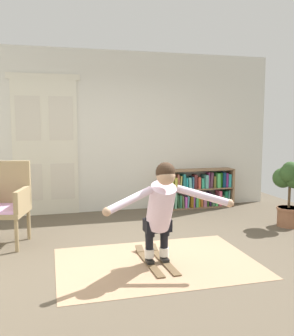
% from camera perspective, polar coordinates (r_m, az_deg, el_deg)
% --- Properties ---
extents(ground_plane, '(7.20, 7.20, 0.00)m').
position_cam_1_polar(ground_plane, '(4.60, 1.28, -13.59)').
color(ground_plane, brown).
extents(back_wall, '(6.00, 0.10, 2.90)m').
position_cam_1_polar(back_wall, '(6.84, -4.74, 5.54)').
color(back_wall, beige).
rests_on(back_wall, ground).
extents(double_door, '(1.22, 0.05, 2.45)m').
position_cam_1_polar(double_door, '(6.69, -15.32, 3.40)').
color(double_door, beige).
rests_on(double_door, ground).
extents(rug, '(2.28, 1.56, 0.01)m').
position_cam_1_polar(rug, '(4.44, 1.49, -14.32)').
color(rug, '#A48162').
rests_on(rug, ground).
extents(bookshelf, '(1.41, 0.30, 0.74)m').
position_cam_1_polar(bookshelf, '(7.19, 7.91, -3.28)').
color(bookshelf, '#89684B').
rests_on(bookshelf, ground).
extents(wicker_chair, '(0.72, 0.72, 1.10)m').
position_cam_1_polar(wicker_chair, '(5.30, -21.11, -4.74)').
color(wicker_chair, '#957F59').
rests_on(wicker_chair, ground).
extents(potted_plant, '(0.41, 0.47, 1.03)m').
position_cam_1_polar(potted_plant, '(6.16, 20.94, -2.73)').
color(potted_plant, brown).
rests_on(potted_plant, ground).
extents(skis_pair, '(0.30, 0.92, 0.07)m').
position_cam_1_polar(skis_pair, '(4.46, 1.36, -13.95)').
color(skis_pair, brown).
rests_on(skis_pair, rug).
extents(person_skier, '(1.42, 0.64, 1.13)m').
position_cam_1_polar(person_skier, '(4.09, 2.23, -5.81)').
color(person_skier, white).
rests_on(person_skier, skis_pair).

